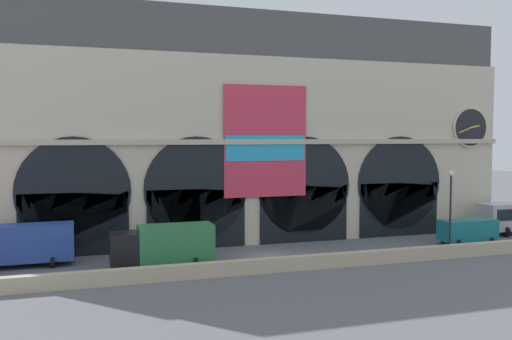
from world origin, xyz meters
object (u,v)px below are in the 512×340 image
object	(u,v)px
box_truck_west	(22,244)
street_lamp_quayside	(451,201)
van_east	(468,230)
box_truck_midwest	(164,244)

from	to	relation	value
box_truck_west	street_lamp_quayside	xyz separation A→B (m)	(32.69, -6.46, 2.71)
box_truck_west	van_east	world-z (taller)	box_truck_west
box_truck_midwest	street_lamp_quayside	size ratio (longest dim) A/B	1.09
box_truck_west	street_lamp_quayside	distance (m)	33.43
van_east	box_truck_west	bearing A→B (deg)	175.48
box_truck_midwest	van_east	world-z (taller)	box_truck_midwest
box_truck_west	box_truck_midwest	size ratio (longest dim) A/B	1.00
box_truck_west	van_east	xyz separation A→B (m)	(37.29, -2.95, -0.45)
box_truck_west	van_east	distance (m)	37.41
box_truck_west	box_truck_midwest	xyz separation A→B (m)	(9.96, -3.38, 0.00)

